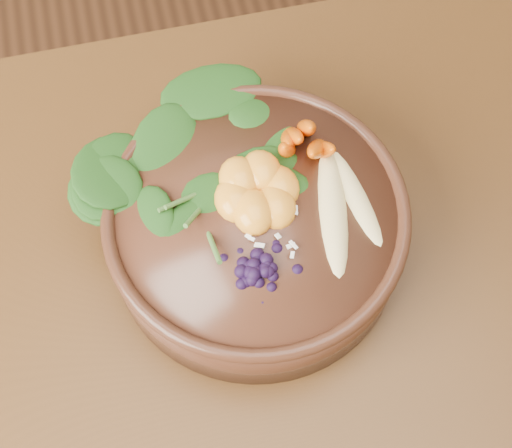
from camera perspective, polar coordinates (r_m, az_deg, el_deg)
The scene contains 8 objects.
dining_table at distance 0.75m, azimuth 14.12°, elevation -13.47°, with size 1.60×0.90×0.75m.
stoneware_bowl at distance 0.65m, azimuth 0.00°, elevation -0.39°, with size 0.27×0.27×0.07m, color #3D2216.
kale_heap at distance 0.63m, azimuth -4.07°, elevation 6.27°, with size 0.18×0.16×0.04m, color #1A4311, non-canonical shape.
carrot_cluster at distance 0.63m, azimuth 4.14°, elevation 8.71°, with size 0.06×0.06×0.07m, color #D65800, non-canonical shape.
banana_halves at distance 0.62m, azimuth 7.21°, elevation 2.24°, with size 0.07×0.15×0.03m.
mandarin_cluster at distance 0.62m, azimuth 0.10°, elevation 3.11°, with size 0.08×0.09×0.03m, color orange, non-canonical shape.
blueberry_pile at distance 0.58m, azimuth 0.54°, elevation -2.96°, with size 0.12×0.09×0.04m, color black, non-canonical shape.
coconut_flakes at distance 0.61m, azimuth 0.26°, elevation -0.31°, with size 0.09×0.07×0.01m, color white, non-canonical shape.
Camera 1 is at (-0.21, -0.11, 1.37)m, focal length 50.00 mm.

